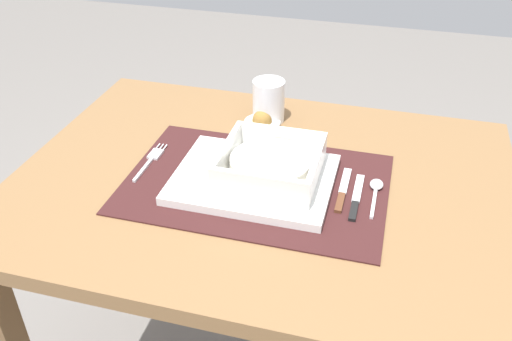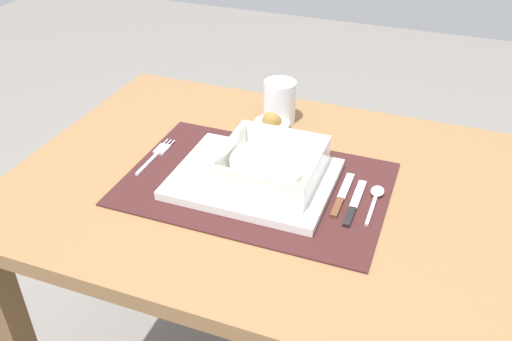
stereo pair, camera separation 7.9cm
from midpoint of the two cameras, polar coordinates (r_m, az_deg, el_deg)
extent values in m
cube|color=brown|center=(1.03, 2.97, -1.60)|extent=(0.91, 0.68, 0.03)
cube|color=brown|center=(1.58, -8.20, -3.34)|extent=(0.05, 0.05, 0.68)
cube|color=brown|center=(1.45, 22.03, -10.03)|extent=(0.05, 0.05, 0.68)
cube|color=#381919|center=(1.00, 2.26, -1.42)|extent=(0.47, 0.32, 0.00)
cube|color=white|center=(1.00, 2.02, -0.93)|extent=(0.28, 0.22, 0.02)
cube|color=white|center=(0.99, 3.79, -0.38)|extent=(0.17, 0.17, 0.01)
cube|color=white|center=(1.00, -0.63, 1.83)|extent=(0.01, 0.17, 0.04)
cube|color=white|center=(0.96, 8.50, -0.02)|extent=(0.01, 0.17, 0.04)
cube|color=white|center=(0.91, 2.29, -1.68)|extent=(0.15, 0.01, 0.04)
cube|color=white|center=(1.04, 5.20, 3.20)|extent=(0.15, 0.01, 0.04)
cylinder|color=silver|center=(0.98, 3.82, 0.47)|extent=(0.15, 0.15, 0.03)
cube|color=silver|center=(1.06, -9.08, 0.62)|extent=(0.01, 0.08, 0.00)
cube|color=silver|center=(1.10, -7.68, 2.14)|extent=(0.02, 0.04, 0.00)
cylinder|color=silver|center=(1.13, -7.39, 2.90)|extent=(0.00, 0.02, 0.00)
cylinder|color=silver|center=(1.12, -7.04, 2.83)|extent=(0.00, 0.02, 0.00)
cylinder|color=silver|center=(1.12, -6.69, 2.76)|extent=(0.00, 0.02, 0.00)
cube|color=silver|center=(0.96, 14.15, -4.13)|extent=(0.01, 0.08, 0.00)
ellipsoid|color=silver|center=(1.00, 14.67, -2.15)|extent=(0.02, 0.03, 0.01)
cube|color=black|center=(0.94, 12.04, -4.77)|extent=(0.01, 0.05, 0.01)
cube|color=silver|center=(0.99, 12.77, -2.46)|extent=(0.01, 0.08, 0.00)
cube|color=#59331E|center=(0.95, 10.73, -3.84)|extent=(0.01, 0.05, 0.01)
cube|color=silver|center=(1.01, 11.52, -1.63)|extent=(0.01, 0.08, 0.00)
cylinder|color=white|center=(1.19, 4.38, 7.07)|extent=(0.07, 0.07, 0.09)
cylinder|color=maroon|center=(1.20, 4.34, 6.28)|extent=(0.06, 0.06, 0.05)
cylinder|color=white|center=(1.18, 3.57, 4.73)|extent=(0.08, 0.08, 0.01)
sphere|color=olive|center=(1.18, 3.58, 5.11)|extent=(0.04, 0.04, 0.04)
camera|label=1|loc=(0.04, -87.70, 1.53)|focal=38.70mm
camera|label=2|loc=(0.04, 92.30, -1.53)|focal=38.70mm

